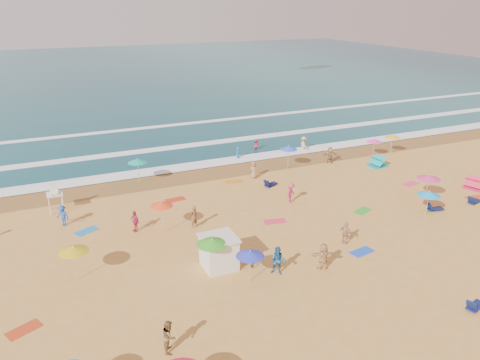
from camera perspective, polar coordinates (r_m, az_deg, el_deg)
name	(u,v)px	position (r m, az deg, el deg)	size (l,w,h in m)	color
ground	(237,231)	(34.77, -0.41, -6.28)	(220.00, 220.00, 0.00)	gold
ocean	(89,75)	(114.13, -17.88, 12.06)	(220.00, 140.00, 0.18)	#0C4756
wet_sand	(185,177)	(45.54, -6.70, 0.40)	(220.00, 220.00, 0.00)	olive
surf_foam	(161,151)	(53.56, -9.57, 3.54)	(200.00, 18.70, 0.05)	white
cabana	(219,253)	(30.03, -2.57, -8.87)	(2.00, 2.00, 2.00)	silver
cabana_roof	(219,238)	(29.52, -2.60, -7.09)	(2.20, 2.20, 0.12)	silver
bicycle	(248,256)	(30.70, 1.00, -9.28)	(0.62, 1.77, 0.93)	black
lifeguard_stand	(55,200)	(40.26, -21.59, -2.25)	(1.20, 1.20, 2.10)	white
beach_umbrellas	(282,205)	(34.02, 5.19, -3.07)	(62.20, 28.25, 0.82)	#FF431A
loungers	(319,252)	(32.22, 9.56, -8.63)	(53.94, 22.11, 0.34)	#0F204D
towels	(280,227)	(35.48, 4.91, -5.74)	(37.69, 26.18, 0.03)	#C03918
popup_tents	(424,170)	(48.57, 21.47, 1.11)	(6.39, 10.41, 1.20)	#DF3157
beachgoers	(228,200)	(37.97, -1.52, -2.47)	(39.09, 28.59, 2.12)	#A2724A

